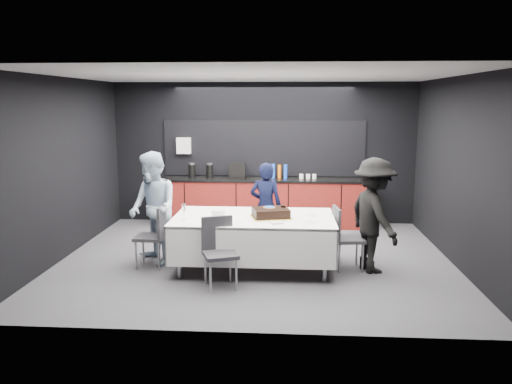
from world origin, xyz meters
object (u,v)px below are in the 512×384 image
(plate_stack, at_px, (218,213))
(person_left, at_px, (153,208))
(cake_assembly, at_px, (271,213))
(chair_near, at_px, (219,247))
(chair_right, at_px, (344,234))
(person_center, at_px, (266,206))
(party_table, at_px, (254,226))
(chair_left, at_px, (155,232))
(champagne_flute, at_px, (184,208))
(person_right, at_px, (374,215))

(plate_stack, distance_m, person_left, 1.03)
(plate_stack, bearing_deg, cake_assembly, 0.27)
(person_left, bearing_deg, chair_near, 13.13)
(chair_right, relative_size, person_center, 0.64)
(party_table, height_order, person_left, person_left)
(chair_left, bearing_deg, person_left, 112.14)
(party_table, relative_size, champagne_flute, 10.36)
(party_table, xyz_separation_m, chair_left, (-1.45, -0.03, -0.11))
(cake_assembly, distance_m, champagne_flute, 1.24)
(cake_assembly, distance_m, person_right, 1.47)
(cake_assembly, xyz_separation_m, person_left, (-1.77, 0.18, 0.00))
(plate_stack, bearing_deg, party_table, 4.82)
(chair_near, bearing_deg, plate_stack, 98.37)
(person_center, relative_size, person_left, 0.85)
(person_center, distance_m, person_left, 1.86)
(cake_assembly, distance_m, chair_right, 1.10)
(party_table, distance_m, cake_assembly, 0.32)
(cake_assembly, xyz_separation_m, chair_left, (-1.70, 0.01, -0.31))
(champagne_flute, distance_m, chair_near, 0.85)
(chair_left, bearing_deg, person_right, 0.38)
(plate_stack, bearing_deg, person_right, 0.86)
(champagne_flute, xyz_separation_m, chair_left, (-0.48, 0.21, -0.40))
(chair_left, bearing_deg, cake_assembly, -0.31)
(chair_left, relative_size, person_center, 0.64)
(cake_assembly, distance_m, person_center, 1.03)
(champagne_flute, height_order, chair_right, champagne_flute)
(plate_stack, relative_size, person_right, 0.12)
(champagne_flute, distance_m, person_right, 2.70)
(party_table, distance_m, chair_right, 1.31)
(person_right, bearing_deg, champagne_flute, 74.15)
(cake_assembly, xyz_separation_m, chair_right, (1.06, 0.08, -0.31))
(chair_near, bearing_deg, champagne_flute, 138.64)
(chair_near, bearing_deg, person_center, 72.49)
(person_center, height_order, person_left, person_left)
(plate_stack, bearing_deg, chair_left, 179.22)
(person_left, distance_m, person_right, 3.24)
(chair_near, xyz_separation_m, person_center, (0.54, 1.71, 0.19))
(cake_assembly, height_order, person_left, person_left)
(chair_near, distance_m, person_center, 1.81)
(chair_left, distance_m, chair_right, 2.76)
(cake_assembly, relative_size, plate_stack, 3.18)
(person_center, bearing_deg, plate_stack, 66.19)
(champagne_flute, bearing_deg, person_right, 4.89)
(cake_assembly, relative_size, champagne_flute, 2.79)
(chair_right, distance_m, person_right, 0.51)
(cake_assembly, relative_size, person_center, 0.43)
(cake_assembly, xyz_separation_m, plate_stack, (-0.76, -0.00, -0.02))
(person_center, distance_m, person_right, 1.87)
(champagne_flute, height_order, person_center, person_center)
(plate_stack, bearing_deg, champagne_flute, -156.88)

